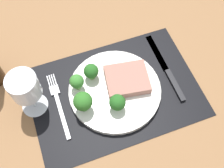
{
  "coord_description": "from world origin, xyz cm",
  "views": [
    {
      "loc": [
        -11.81,
        -30.25,
        65.21
      ],
      "look_at": [
        -0.21,
        1.61,
        1.9
      ],
      "focal_mm": 43.6,
      "sensor_mm": 36.0,
      "label": 1
    }
  ],
  "objects_px": {
    "fork": "(59,104)",
    "knife": "(168,72)",
    "plate": "(115,90)",
    "wine_glass": "(25,88)",
    "steak": "(127,79)"
  },
  "relations": [
    {
      "from": "fork",
      "to": "knife",
      "type": "bearing_deg",
      "value": -2.56
    },
    {
      "from": "steak",
      "to": "wine_glass",
      "type": "height_order",
      "value": "wine_glass"
    },
    {
      "from": "fork",
      "to": "knife",
      "type": "xyz_separation_m",
      "value": [
        0.31,
        -0.01,
        0.0
      ]
    },
    {
      "from": "plate",
      "to": "wine_glass",
      "type": "bearing_deg",
      "value": 170.66
    },
    {
      "from": "fork",
      "to": "wine_glass",
      "type": "xyz_separation_m",
      "value": [
        -0.06,
        0.02,
        0.09
      ]
    },
    {
      "from": "plate",
      "to": "steak",
      "type": "bearing_deg",
      "value": 14.33
    },
    {
      "from": "steak",
      "to": "fork",
      "type": "bearing_deg",
      "value": 178.56
    },
    {
      "from": "plate",
      "to": "steak",
      "type": "relative_size",
      "value": 2.21
    },
    {
      "from": "knife",
      "to": "wine_glass",
      "type": "distance_m",
      "value": 0.38
    },
    {
      "from": "fork",
      "to": "wine_glass",
      "type": "bearing_deg",
      "value": 160.1
    },
    {
      "from": "plate",
      "to": "fork",
      "type": "distance_m",
      "value": 0.15
    },
    {
      "from": "plate",
      "to": "wine_glass",
      "type": "xyz_separation_m",
      "value": [
        -0.21,
        0.03,
        0.09
      ]
    },
    {
      "from": "steak",
      "to": "fork",
      "type": "distance_m",
      "value": 0.19
    },
    {
      "from": "plate",
      "to": "knife",
      "type": "height_order",
      "value": "plate"
    },
    {
      "from": "knife",
      "to": "plate",
      "type": "bearing_deg",
      "value": 178.66
    }
  ]
}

